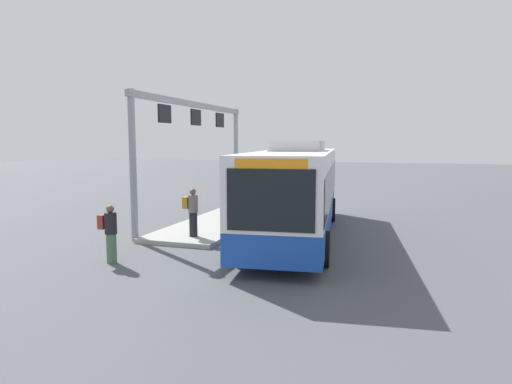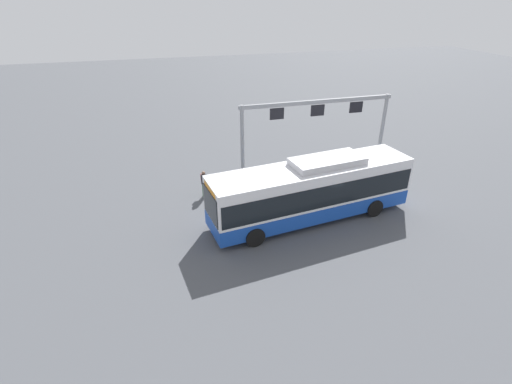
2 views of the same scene
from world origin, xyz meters
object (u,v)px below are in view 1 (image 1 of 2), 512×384
object	(u,v)px
person_waiting_near	(192,211)
trash_bin	(262,196)
bus_main	(296,187)
person_boarding	(110,232)

from	to	relation	value
person_waiting_near	trash_bin	xyz separation A→B (m)	(-8.43, -0.12, -0.44)
bus_main	trash_bin	distance (m)	7.43
bus_main	person_waiting_near	distance (m)	3.81
person_boarding	trash_bin	bearing A→B (deg)	84.41
bus_main	person_boarding	world-z (taller)	bus_main
bus_main	person_boarding	distance (m)	6.71
person_boarding	person_waiting_near	bearing A→B (deg)	72.61
person_waiting_near	bus_main	bearing A→B (deg)	20.67
person_boarding	trash_bin	world-z (taller)	person_boarding
person_boarding	person_waiting_near	world-z (taller)	person_waiting_near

